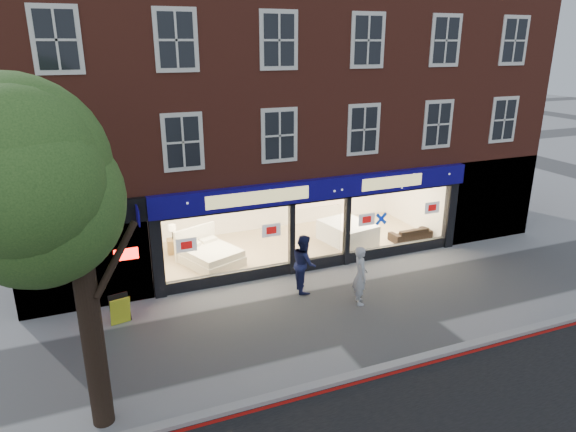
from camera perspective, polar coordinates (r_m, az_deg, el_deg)
ground at (r=15.78m, az=8.32°, el=-10.02°), size 120.00×120.00×0.00m
kerb_line at (r=13.62m, az=15.13°, el=-15.60°), size 60.00×0.10×0.01m
kerb_stone at (r=13.71m, az=14.63°, el=-15.01°), size 60.00×0.25×0.12m
showroom_floor at (r=20.00m, az=0.75°, el=-3.26°), size 11.00×4.50×0.10m
building at (r=20.12m, az=-1.16°, el=16.25°), size 19.00×8.26×10.30m
street_tree at (r=9.96m, az=-23.20°, el=2.06°), size 4.00×3.20×6.60m
display_bed at (r=18.40m, az=-8.70°, el=-4.26°), size 2.29×2.50×1.14m
bedside_table at (r=19.52m, az=-12.60°, el=-3.28°), size 0.48×0.48×0.55m
mattress_stack at (r=20.20m, az=6.61°, el=-1.81°), size 1.94×2.27×0.79m
sofa at (r=20.93m, az=13.43°, el=-1.90°), size 1.72×0.71×0.50m
a_board at (r=15.37m, az=-18.16°, el=-9.85°), size 0.61×0.46×0.85m
pedestrian_grey at (r=15.63m, az=8.05°, el=-6.52°), size 0.62×0.77×1.84m
pedestrian_blue at (r=16.26m, az=1.80°, el=-5.25°), size 0.86×1.02×1.87m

